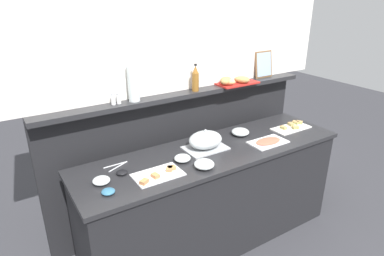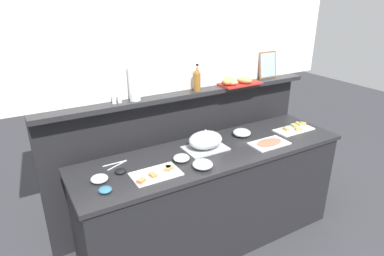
# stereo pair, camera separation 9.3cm
# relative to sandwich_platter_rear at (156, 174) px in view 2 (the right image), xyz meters

# --- Properties ---
(ground_plane) EXTENTS (12.00, 12.00, 0.00)m
(ground_plane) POSITION_rel_sandwich_platter_rear_xyz_m (0.56, 0.72, -0.91)
(ground_plane) COLOR #38383D
(buffet_counter) EXTENTS (2.29, 0.65, 0.90)m
(buffet_counter) POSITION_rel_sandwich_platter_rear_xyz_m (0.56, 0.12, -0.46)
(buffet_counter) COLOR black
(buffet_counter) RESTS_ON ground_plane
(back_ledge_unit) EXTENTS (2.57, 0.22, 1.29)m
(back_ledge_unit) POSITION_rel_sandwich_platter_rear_xyz_m (0.56, 0.62, -0.23)
(back_ledge_unit) COLOR black
(back_ledge_unit) RESTS_ON ground_plane
(upper_wall_panel) EXTENTS (3.17, 0.08, 1.31)m
(upper_wall_panel) POSITION_rel_sandwich_platter_rear_xyz_m (0.56, 0.64, 1.03)
(upper_wall_panel) COLOR white
(upper_wall_panel) RESTS_ON back_ledge_unit
(sandwich_platter_rear) EXTENTS (0.34, 0.21, 0.04)m
(sandwich_platter_rear) POSITION_rel_sandwich_platter_rear_xyz_m (0.00, 0.00, 0.00)
(sandwich_platter_rear) COLOR white
(sandwich_platter_rear) RESTS_ON buffet_counter
(sandwich_platter_side) EXTENTS (0.37, 0.18, 0.04)m
(sandwich_platter_side) POSITION_rel_sandwich_platter_rear_xyz_m (1.45, 0.11, 0.00)
(sandwich_platter_side) COLOR white
(sandwich_platter_side) RESTS_ON buffet_counter
(cold_cuts_platter) EXTENTS (0.33, 0.19, 0.02)m
(cold_cuts_platter) POSITION_rel_sandwich_platter_rear_xyz_m (1.03, -0.01, -0.00)
(cold_cuts_platter) COLOR white
(cold_cuts_platter) RESTS_ON buffet_counter
(serving_cloche) EXTENTS (0.34, 0.24, 0.17)m
(serving_cloche) POSITION_rel_sandwich_platter_rear_xyz_m (0.52, 0.18, 0.06)
(serving_cloche) COLOR #B7BABF
(serving_cloche) RESTS_ON buffet_counter
(glass_bowl_large) EXTENTS (0.15, 0.15, 0.06)m
(glass_bowl_large) POSITION_rel_sandwich_platter_rear_xyz_m (0.33, -0.08, 0.02)
(glass_bowl_large) COLOR silver
(glass_bowl_large) RESTS_ON buffet_counter
(glass_bowl_medium) EXTENTS (0.12, 0.12, 0.05)m
(glass_bowl_medium) POSITION_rel_sandwich_platter_rear_xyz_m (0.25, 0.10, 0.01)
(glass_bowl_medium) COLOR silver
(glass_bowl_medium) RESTS_ON buffet_counter
(glass_bowl_small) EXTENTS (0.16, 0.16, 0.06)m
(glass_bowl_small) POSITION_rel_sandwich_platter_rear_xyz_m (0.94, 0.24, 0.02)
(glass_bowl_small) COLOR silver
(glass_bowl_small) RESTS_ON buffet_counter
(glass_bowl_extra) EXTENTS (0.12, 0.12, 0.05)m
(glass_bowl_extra) POSITION_rel_sandwich_platter_rear_xyz_m (-0.37, 0.11, 0.01)
(glass_bowl_extra) COLOR silver
(glass_bowl_extra) RESTS_ON buffet_counter
(condiment_bowl_teal) EXTENTS (0.09, 0.09, 0.03)m
(condiment_bowl_teal) POSITION_rel_sandwich_platter_rear_xyz_m (-0.37, -0.03, 0.01)
(condiment_bowl_teal) COLOR teal
(condiment_bowl_teal) RESTS_ON buffet_counter
(condiment_bowl_cream) EXTENTS (0.08, 0.08, 0.03)m
(condiment_bowl_cream) POSITION_rel_sandwich_platter_rear_xyz_m (-0.21, 0.16, 0.00)
(condiment_bowl_cream) COLOR black
(condiment_bowl_cream) RESTS_ON buffet_counter
(serving_tongs) EXTENTS (0.19, 0.09, 0.01)m
(serving_tongs) POSITION_rel_sandwich_platter_rear_xyz_m (-0.19, 0.28, -0.00)
(serving_tongs) COLOR #B7BABF
(serving_tongs) RESTS_ON buffet_counter
(vinegar_bottle_amber) EXTENTS (0.06, 0.06, 0.24)m
(vinegar_bottle_amber) POSITION_rel_sandwich_platter_rear_xyz_m (0.65, 0.53, 0.48)
(vinegar_bottle_amber) COLOR #8E5B23
(vinegar_bottle_amber) RESTS_ON back_ledge_unit
(salt_shaker) EXTENTS (0.03, 0.03, 0.09)m
(salt_shaker) POSITION_rel_sandwich_platter_rear_xyz_m (-0.09, 0.54, 0.42)
(salt_shaker) COLOR white
(salt_shaker) RESTS_ON back_ledge_unit
(pepper_shaker) EXTENTS (0.03, 0.03, 0.09)m
(pepper_shaker) POSITION_rel_sandwich_platter_rear_xyz_m (-0.05, 0.54, 0.42)
(pepper_shaker) COLOR white
(pepper_shaker) RESTS_ON back_ledge_unit
(bread_basket) EXTENTS (0.43, 0.28, 0.08)m
(bread_basket) POSITION_rel_sandwich_platter_rear_xyz_m (1.05, 0.52, 0.41)
(bread_basket) COLOR #B2231E
(bread_basket) RESTS_ON back_ledge_unit
(framed_picture) EXTENTS (0.21, 0.05, 0.26)m
(framed_picture) POSITION_rel_sandwich_platter_rear_xyz_m (1.49, 0.58, 0.51)
(framed_picture) COLOR brown
(framed_picture) RESTS_ON back_ledge_unit
(water_carafe) EXTENTS (0.09, 0.09, 0.29)m
(water_carafe) POSITION_rel_sandwich_platter_rear_xyz_m (0.08, 0.54, 0.52)
(water_carafe) COLOR silver
(water_carafe) RESTS_ON back_ledge_unit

